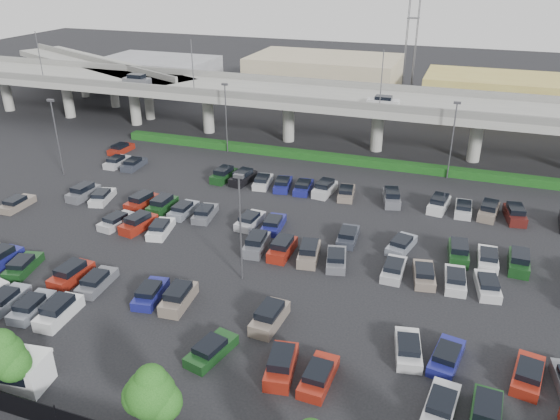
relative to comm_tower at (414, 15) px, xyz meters
name	(u,v)px	position (x,y,z in m)	size (l,w,h in m)	color
ground	(272,240)	(-4.00, -74.00, -15.61)	(280.00, 280.00, 0.00)	black
overpass	(344,102)	(-4.25, -42.03, -8.64)	(150.00, 13.00, 15.80)	gray
on_ramp	(98,68)	(-56.10, -30.95, -8.76)	(50.93, 30.13, 8.80)	gray
hedge	(332,158)	(-4.00, -49.00, -15.06)	(66.00, 1.60, 1.10)	#103710
tree_row	(130,388)	(-3.30, -100.53, -12.09)	(65.07, 3.66, 5.94)	#332316
parked_cars	(262,248)	(-3.92, -77.02, -14.98)	(62.91, 41.59, 1.67)	navy
light_poles	(242,173)	(-8.12, -72.00, -9.37)	(66.90, 48.38, 10.30)	#4F4E54
distant_buildings	(444,88)	(8.38, -12.19, -11.87)	(138.00, 24.00, 9.00)	gray
comm_tower	(414,15)	(0.00, 0.00, 0.00)	(2.40, 2.40, 30.00)	#4F4E54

